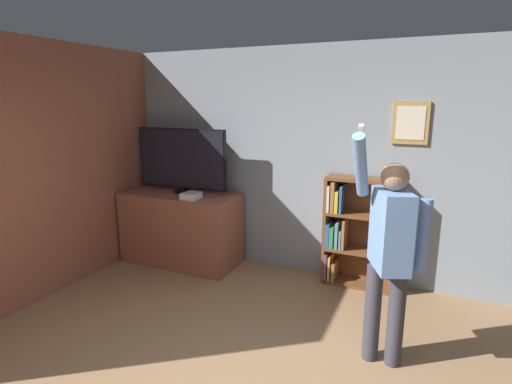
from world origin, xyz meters
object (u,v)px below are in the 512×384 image
object	(u,v)px
television	(181,160)
person	(389,247)
game_console	(191,196)
bookshelf	(354,232)

from	to	relation	value
television	person	distance (m)	2.93
television	game_console	size ratio (longest dim) A/B	5.85
television	bookshelf	distance (m)	2.29
game_console	person	size ratio (longest dim) A/B	0.11
television	bookshelf	world-z (taller)	television
game_console	person	xyz separation A→B (m)	(2.38, -0.90, 0.03)
television	game_console	distance (m)	0.55
television	person	world-z (taller)	person
television	game_console	xyz separation A→B (m)	(0.29, -0.25, -0.39)
person	game_console	bearing A→B (deg)	-133.83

